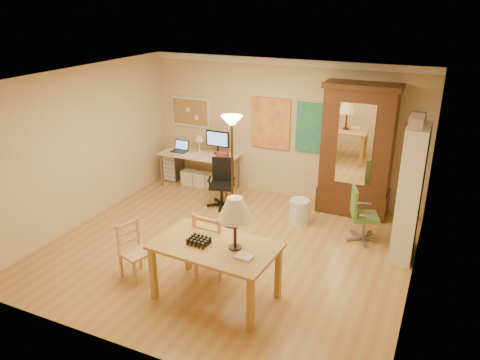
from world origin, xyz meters
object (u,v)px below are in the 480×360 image
at_px(dining_table, 222,236).
at_px(office_chair_black, 222,194).
at_px(bookshelf, 410,193).
at_px(office_chair_green, 362,226).
at_px(armoire, 356,159).
at_px(computer_desk, 202,167).

xyz_separation_m(dining_table, office_chair_black, (-1.35, 2.66, -0.69)).
distance_m(office_chair_black, bookshelf, 3.49).
xyz_separation_m(dining_table, office_chair_green, (1.35, 2.39, -0.70)).
bearing_deg(armoire, dining_table, -105.95).
height_order(office_chair_green, bookshelf, bookshelf).
bearing_deg(office_chair_green, armoire, 109.55).
xyz_separation_m(armoire, bookshelf, (1.05, -1.24, -0.01)).
xyz_separation_m(computer_desk, bookshelf, (4.19, -1.16, 0.59)).
distance_m(office_chair_green, bookshelf, 1.06).
bearing_deg(office_chair_green, dining_table, -119.48).
relative_size(dining_table, office_chair_black, 1.77).
relative_size(computer_desk, bookshelf, 0.78).
bearing_deg(dining_table, computer_desk, 122.77).
distance_m(dining_table, computer_desk, 4.02).
xyz_separation_m(dining_table, armoire, (0.98, 3.44, 0.10)).
bearing_deg(office_chair_green, office_chair_black, 174.41).
relative_size(office_chair_black, office_chair_green, 1.01).
height_order(office_chair_black, office_chair_green, office_chair_black).
bearing_deg(computer_desk, office_chair_black, -40.62).
relative_size(armoire, bookshelf, 1.15).
relative_size(computer_desk, office_chair_black, 1.74).
height_order(dining_table, bookshelf, bookshelf).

